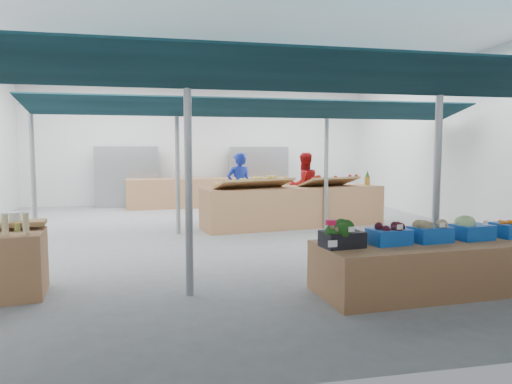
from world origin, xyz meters
TOP-DOWN VIEW (x-y plane):
  - floor at (0.00, 0.00)m, footprint 13.00×13.00m
  - hall at (0.00, 1.44)m, footprint 13.00×13.00m
  - pole_grid at (0.75, -1.75)m, footprint 10.00×4.60m
  - awnings at (0.75, -1.75)m, footprint 9.50×7.08m
  - back_shelving_left at (-2.50, 6.00)m, footprint 2.00×0.50m
  - back_shelving_right at (2.00, 6.00)m, footprint 2.00×0.50m
  - veg_counter at (2.32, -4.45)m, footprint 3.46×1.36m
  - fruit_counter at (1.85, 1.00)m, footprint 4.69×1.84m
  - far_counter at (0.16, 5.61)m, footprint 5.43×1.49m
  - crate_stack at (2.92, -4.09)m, footprint 0.63×0.54m
  - vendor_left at (0.65, 2.10)m, footprint 0.73×0.54m
  - vendor_right at (2.45, 2.10)m, footprint 0.99×0.83m
  - crate_broccoli at (0.86, -4.55)m, footprint 0.54×0.44m
  - crate_beets at (1.52, -4.50)m, footprint 0.54×0.44m
  - crate_celeriac at (2.13, -4.46)m, footprint 0.54×0.44m
  - crate_cabbage at (2.79, -4.42)m, footprint 0.54×0.44m
  - crate_carrots at (3.45, -4.37)m, footprint 0.54×0.44m
  - sparrow at (0.72, -4.67)m, footprint 0.12×0.09m
  - pole_ribbon at (0.43, -5.29)m, footprint 0.12×0.12m
  - apple_heap_yellow at (0.80, 0.71)m, footprint 2.02×1.29m
  - apple_heap_red at (2.78, 1.05)m, footprint 1.65×1.16m
  - pineapple at (3.91, 1.24)m, footprint 0.14×0.14m

SIDE VIEW (x-z plane):
  - floor at x=0.00m, z-range 0.00..0.00m
  - crate_stack at x=2.92m, z-range 0.00..0.63m
  - veg_counter at x=2.32m, z-range 0.00..0.66m
  - far_counter at x=0.16m, z-range 0.00..0.96m
  - fruit_counter at x=1.85m, z-range 0.00..0.98m
  - crate_carrots at x=3.45m, z-range 0.63..0.92m
  - crate_beets at x=1.52m, z-range 0.65..0.94m
  - crate_celeriac at x=2.13m, z-range 0.65..0.96m
  - crate_broccoli at x=0.86m, z-range 0.64..0.99m
  - crate_cabbage at x=2.79m, z-range 0.64..0.99m
  - sparrow at x=0.72m, z-range 0.85..0.96m
  - vendor_left at x=0.65m, z-range 0.00..1.83m
  - vendor_right at x=2.45m, z-range 0.00..1.83m
  - back_shelving_left at x=-2.50m, z-range 0.00..2.00m
  - back_shelving_right at x=2.00m, z-range 0.00..2.00m
  - pole_ribbon at x=0.43m, z-range 0.94..1.22m
  - apple_heap_yellow at x=0.80m, z-range 1.01..1.28m
  - apple_heap_red at x=2.78m, z-range 1.01..1.28m
  - pineapple at x=3.91m, z-range 0.97..1.36m
  - pole_grid at x=0.75m, z-range 0.31..3.31m
  - hall at x=0.00m, z-range -3.85..9.15m
  - awnings at x=0.75m, z-range 2.63..2.93m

